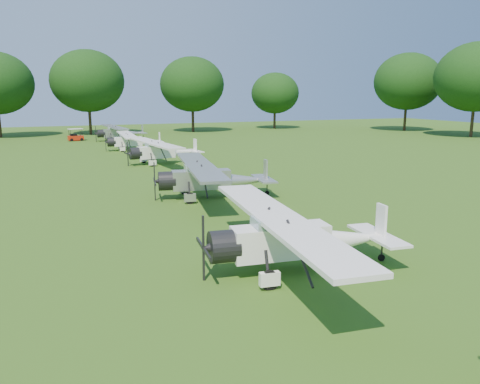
% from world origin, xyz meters
% --- Properties ---
extents(ground, '(160.00, 160.00, 0.00)m').
position_xyz_m(ground, '(0.00, 0.00, 0.00)').
color(ground, '#255114').
rests_on(ground, ground).
extents(tree_belt, '(137.36, 130.27, 14.52)m').
position_xyz_m(tree_belt, '(3.57, 0.16, 8.03)').
color(tree_belt, black).
rests_on(tree_belt, ground).
extents(aircraft_3, '(7.23, 11.51, 2.26)m').
position_xyz_m(aircraft_3, '(-0.10, -5.97, 1.32)').
color(aircraft_3, white).
rests_on(aircraft_3, ground).
extents(aircraft_4, '(7.34, 11.63, 2.28)m').
position_xyz_m(aircraft_4, '(0.91, 6.57, 1.33)').
color(aircraft_4, '#B7B8BC').
rests_on(aircraft_4, ground).
extents(aircraft_5, '(6.90, 10.96, 2.15)m').
position_xyz_m(aircraft_5, '(1.33, 21.79, 1.26)').
color(aircraft_5, white).
rests_on(aircraft_5, ground).
extents(aircraft_6, '(6.37, 10.13, 2.00)m').
position_xyz_m(aircraft_6, '(0.54, 33.22, 1.17)').
color(aircraft_6, white).
rests_on(aircraft_6, ground).
extents(aircraft_7, '(6.76, 10.76, 2.11)m').
position_xyz_m(aircraft_7, '(0.68, 45.18, 1.24)').
color(aircraft_7, '#B7B8BC').
rests_on(aircraft_7, ground).
extents(golf_cart, '(2.09, 1.49, 1.64)m').
position_xyz_m(golf_cart, '(-4.88, 47.15, 0.55)').
color(golf_cart, red).
rests_on(golf_cart, ground).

